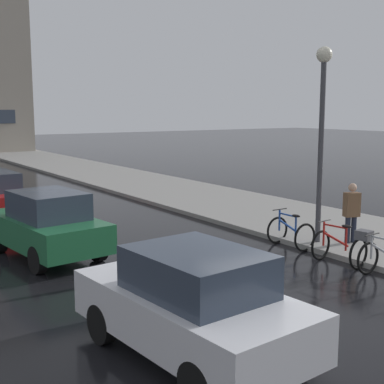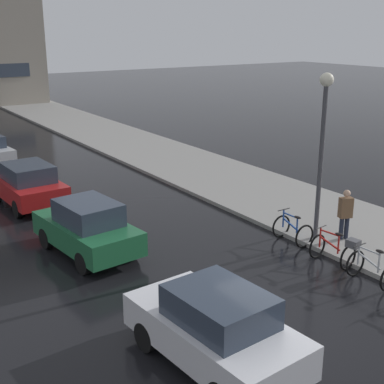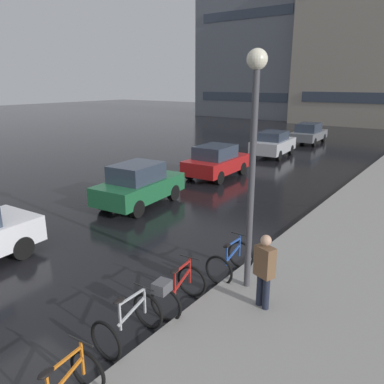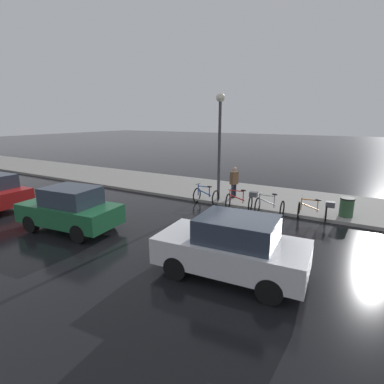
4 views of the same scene
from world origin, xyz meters
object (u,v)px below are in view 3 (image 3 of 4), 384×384
object	(u,v)px
bicycle_second	(128,323)
car_red	(216,161)
bicycle_third	(176,290)
car_silver	(273,144)
bicycle_farthest	(230,261)
car_green	(139,185)
pedestrian	(264,270)
car_grey	(309,133)
streetlamp	(254,138)

from	to	relation	value
bicycle_second	car_red	bearing A→B (deg)	115.59
bicycle_second	bicycle_third	world-z (taller)	bicycle_second
bicycle_third	car_silver	xyz separation A→B (m)	(-5.62, 16.96, 0.32)
bicycle_third	car_silver	world-z (taller)	car_silver
bicycle_farthest	car_silver	world-z (taller)	car_silver
car_green	car_silver	xyz separation A→B (m)	(-0.08, 12.31, -0.01)
car_red	pedestrian	world-z (taller)	pedestrian
bicycle_farthest	car_grey	world-z (taller)	car_grey
bicycle_third	streetlamp	bearing A→B (deg)	62.88
car_green	car_silver	size ratio (longest dim) A/B	0.98
pedestrian	streetlamp	bearing A→B (deg)	140.03
bicycle_third	car_silver	bearing A→B (deg)	108.33
car_silver	car_red	bearing A→B (deg)	-89.68
pedestrian	car_red	bearing A→B (deg)	127.55
bicycle_farthest	car_grey	size ratio (longest dim) A/B	0.26
bicycle_second	bicycle_third	bearing A→B (deg)	86.27
car_green	bicycle_third	bearing A→B (deg)	-40.00
bicycle_farthest	streetlamp	world-z (taller)	streetlamp
car_green	pedestrian	xyz separation A→B (m)	(7.01, -3.62, 0.15)
bicycle_second	car_silver	xyz separation A→B (m)	(-5.54, 18.24, 0.41)
car_red	streetlamp	size ratio (longest dim) A/B	0.74
bicycle_third	streetlamp	distance (m)	3.51
bicycle_second	car_green	distance (m)	8.07
bicycle_farthest	pedestrian	xyz separation A→B (m)	(1.31, -0.91, 0.57)
bicycle_farthest	car_silver	size ratio (longest dim) A/B	0.27
bicycle_farthest	pedestrian	size ratio (longest dim) A/B	0.63
car_red	car_grey	world-z (taller)	car_red
bicycle_second	car_grey	size ratio (longest dim) A/B	0.27
bicycle_second	bicycle_farthest	world-z (taller)	bicycle_second
bicycle_second	car_red	size ratio (longest dim) A/B	0.30
bicycle_second	bicycle_farthest	distance (m)	3.23
bicycle_second	car_green	world-z (taller)	car_green
car_green	car_grey	bearing A→B (deg)	90.40
bicycle_third	car_red	size ratio (longest dim) A/B	0.36
car_green	streetlamp	bearing A→B (deg)	-25.79
bicycle_farthest	car_red	distance (m)	10.07
car_red	car_grey	bearing A→B (deg)	90.39
streetlamp	car_red	bearing A→B (deg)	126.56
car_red	car_silver	bearing A→B (deg)	90.32
streetlamp	car_silver	bearing A→B (deg)	112.69
car_grey	bicycle_third	bearing A→B (deg)	-76.48
car_green	car_red	distance (m)	5.55
car_green	pedestrian	bearing A→B (deg)	-27.31
car_silver	bicycle_farthest	bearing A→B (deg)	-68.97
streetlamp	bicycle_third	bearing A→B (deg)	-117.12
bicycle_farthest	car_grey	bearing A→B (deg)	105.07
bicycle_third	car_grey	bearing A→B (deg)	103.52
car_grey	car_silver	bearing A→B (deg)	-89.54
car_silver	pedestrian	world-z (taller)	pedestrian
bicycle_second	streetlamp	bearing A→B (deg)	72.67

